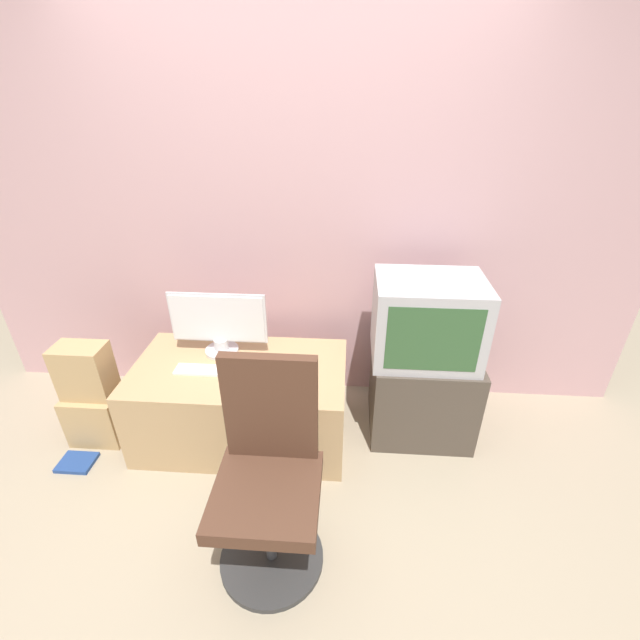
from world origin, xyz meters
TOP-DOWN VIEW (x-y plane):
  - ground_plane at (0.00, 0.00)m, footprint 12.00×12.00m
  - wall_back at (0.00, 1.32)m, footprint 4.40×0.05m
  - desk at (-0.31, 0.76)m, footprint 1.27×0.70m
  - side_stand at (0.81, 0.92)m, footprint 0.62×0.54m
  - main_monitor at (-0.46, 0.92)m, footprint 0.59×0.21m
  - keyboard at (-0.49, 0.70)m, footprint 0.36×0.10m
  - mouse at (-0.24, 0.69)m, footprint 0.05×0.04m
  - crt_tv at (0.78, 0.89)m, footprint 0.61×0.45m
  - office_chair at (-0.00, -0.00)m, footprint 0.49×0.49m
  - cardboard_box_lower at (-1.23, 0.68)m, footprint 0.32×0.26m
  - cardboard_box_upper at (-1.23, 0.68)m, footprint 0.30×0.18m
  - book at (-1.27, 0.43)m, footprint 0.20×0.16m

SIDE VIEW (x-z plane):
  - ground_plane at x=0.00m, z-range 0.00..0.00m
  - book at x=-1.27m, z-range 0.00..0.02m
  - cardboard_box_lower at x=-1.23m, z-range 0.00..0.33m
  - desk at x=-0.31m, z-range 0.00..0.53m
  - side_stand at x=0.81m, z-range 0.00..0.57m
  - office_chair at x=0.00m, z-range -0.06..0.97m
  - cardboard_box_upper at x=-1.23m, z-range 0.33..0.67m
  - keyboard at x=-0.49m, z-range 0.53..0.54m
  - mouse at x=-0.24m, z-range 0.53..0.55m
  - main_monitor at x=-0.46m, z-range 0.53..0.93m
  - crt_tv at x=0.78m, z-range 0.57..1.06m
  - wall_back at x=0.00m, z-range 0.00..2.60m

